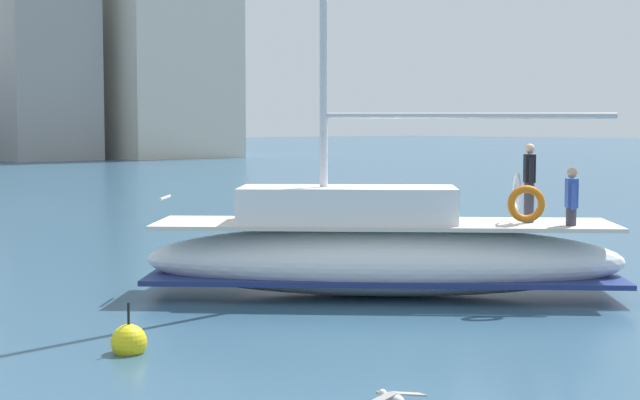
{
  "coord_description": "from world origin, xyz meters",
  "views": [
    {
      "loc": [
        -14.27,
        -14.62,
        3.42
      ],
      "look_at": [
        -1.07,
        1.41,
        1.8
      ],
      "focal_mm": 54.2,
      "sensor_mm": 36.0,
      "label": 1
    }
  ],
  "objects": [
    {
      "name": "seagull",
      "position": [
        -6.34,
        -6.36,
        0.13
      ],
      "size": [
        1.01,
        0.47,
        0.17
      ],
      "color": "silver",
      "rests_on": "ground"
    },
    {
      "name": "mooring_buoy",
      "position": [
        -7.41,
        -1.77,
        0.17
      ],
      "size": [
        0.55,
        0.55,
        0.87
      ],
      "color": "yellow",
      "rests_on": "ground"
    },
    {
      "name": "ground_plane",
      "position": [
        0.0,
        0.0,
        0.0
      ],
      "size": [
        400.0,
        400.0,
        0.0
      ],
      "primitive_type": "plane",
      "color": "#2D516B"
    },
    {
      "name": "main_sailboat",
      "position": [
        -1.13,
        -0.54,
        0.92
      ],
      "size": [
        8.7,
        8.26,
        13.92
      ],
      "color": "white",
      "rests_on": "ground"
    }
  ]
}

